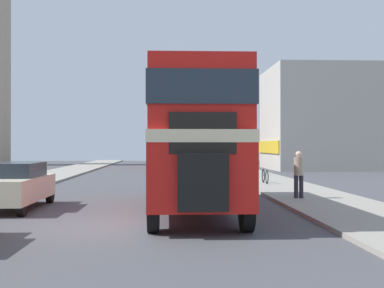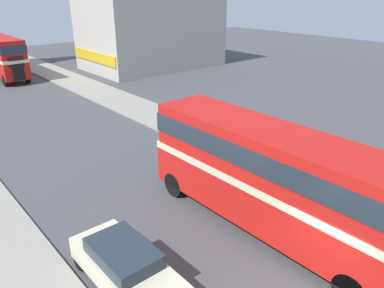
{
  "view_description": "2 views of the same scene",
  "coord_description": "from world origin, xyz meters",
  "px_view_note": "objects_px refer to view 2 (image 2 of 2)",
  "views": [
    {
      "loc": [
        1.1,
        -13.55,
        2.05
      ],
      "look_at": [
        1.87,
        3.42,
        2.11
      ],
      "focal_mm": 50.0,
      "sensor_mm": 36.0,
      "label": 1
    },
    {
      "loc": [
        -8.38,
        -4.29,
        8.87
      ],
      "look_at": [
        1.87,
        7.66,
        2.23
      ],
      "focal_mm": 35.0,
      "sensor_mm": 36.0,
      "label": 2
    }
  ],
  "objects_px": {
    "double_decker_bus": "(266,171)",
    "pedestrian_walking": "(275,154)",
    "bus_distant": "(1,53)",
    "car_parked_mid": "(127,268)",
    "bicycle_on_pavement": "(179,124)"
  },
  "relations": [
    {
      "from": "bus_distant",
      "to": "pedestrian_walking",
      "type": "distance_m",
      "value": 32.42
    },
    {
      "from": "double_decker_bus",
      "to": "pedestrian_walking",
      "type": "relative_size",
      "value": 6.11
    },
    {
      "from": "bus_distant",
      "to": "pedestrian_walking",
      "type": "height_order",
      "value": "bus_distant"
    },
    {
      "from": "bus_distant",
      "to": "car_parked_mid",
      "type": "xyz_separation_m",
      "value": [
        -6.01,
        -34.13,
        -1.74
      ]
    },
    {
      "from": "bus_distant",
      "to": "pedestrian_walking",
      "type": "relative_size",
      "value": 5.74
    },
    {
      "from": "pedestrian_walking",
      "to": "bicycle_on_pavement",
      "type": "xyz_separation_m",
      "value": [
        0.2,
        7.93,
        -0.62
      ]
    },
    {
      "from": "pedestrian_walking",
      "to": "double_decker_bus",
      "type": "bearing_deg",
      "value": -147.21
    },
    {
      "from": "car_parked_mid",
      "to": "bicycle_on_pavement",
      "type": "xyz_separation_m",
      "value": [
        10.06,
        9.91,
        -0.3
      ]
    },
    {
      "from": "bus_distant",
      "to": "bicycle_on_pavement",
      "type": "height_order",
      "value": "bus_distant"
    },
    {
      "from": "car_parked_mid",
      "to": "bicycle_on_pavement",
      "type": "distance_m",
      "value": 14.12
    },
    {
      "from": "pedestrian_walking",
      "to": "bicycle_on_pavement",
      "type": "distance_m",
      "value": 7.96
    },
    {
      "from": "bus_distant",
      "to": "double_decker_bus",
      "type": "bearing_deg",
      "value": -90.37
    },
    {
      "from": "bus_distant",
      "to": "car_parked_mid",
      "type": "relative_size",
      "value": 2.16
    },
    {
      "from": "car_parked_mid",
      "to": "bicycle_on_pavement",
      "type": "relative_size",
      "value": 2.62
    },
    {
      "from": "bus_distant",
      "to": "bicycle_on_pavement",
      "type": "xyz_separation_m",
      "value": [
        4.05,
        -24.23,
        -2.04
      ]
    }
  ]
}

